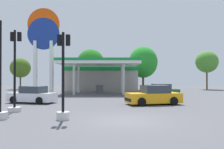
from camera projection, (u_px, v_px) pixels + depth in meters
ground_plane at (126, 120)px, 11.72m from camera, size 90.00×90.00×0.00m
gas_station at (102, 77)px, 36.13m from camera, size 10.84×13.64×4.38m
station_pole_sign at (44, 39)px, 31.04m from camera, size 4.22×0.56×11.26m
car_0 at (33, 95)px, 19.56m from camera, size 4.19×2.61×1.40m
car_1 at (154, 96)px, 18.46m from camera, size 4.51×2.70×1.51m
car_2 at (161, 91)px, 25.48m from camera, size 4.03×1.99×1.41m
traffic_signal_0 at (15, 84)px, 14.66m from camera, size 0.81×0.81×5.09m
traffic_signal_1 at (64, 89)px, 11.96m from camera, size 0.66×0.69×4.45m
traffic_signal_2 at (0, 93)px, 12.05m from camera, size 0.76×0.76×5.07m
tree_0 at (21, 68)px, 41.00m from camera, size 3.48×3.48×5.45m
tree_1 at (91, 63)px, 39.46m from camera, size 4.58×4.58×6.82m
tree_2 at (144, 62)px, 38.57m from camera, size 4.71×4.71×7.16m
tree_3 at (207, 62)px, 40.50m from camera, size 3.79×3.79×6.63m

